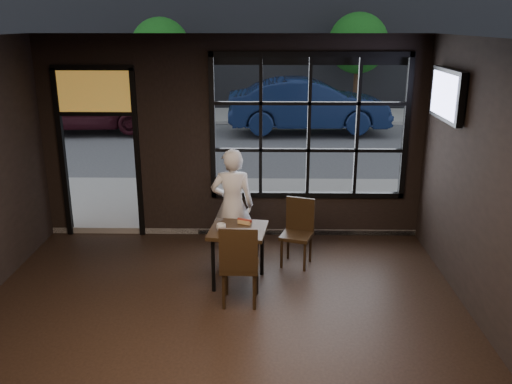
{
  "coord_description": "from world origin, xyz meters",
  "views": [
    {
      "loc": [
        0.52,
        -4.82,
        3.37
      ],
      "look_at": [
        0.4,
        2.2,
        1.15
      ],
      "focal_mm": 38.0,
      "sensor_mm": 36.0,
      "label": 1
    }
  ],
  "objects_px": {
    "chair_near": "(240,263)",
    "navy_car": "(308,105)",
    "cafe_table": "(238,256)",
    "man": "(232,206)"
  },
  "relations": [
    {
      "from": "cafe_table",
      "to": "navy_car",
      "type": "xyz_separation_m",
      "value": [
        1.66,
        10.09,
        0.51
      ]
    },
    {
      "from": "cafe_table",
      "to": "chair_near",
      "type": "bearing_deg",
      "value": -78.34
    },
    {
      "from": "cafe_table",
      "to": "chair_near",
      "type": "relative_size",
      "value": 0.74
    },
    {
      "from": "man",
      "to": "navy_car",
      "type": "relative_size",
      "value": 0.34
    },
    {
      "from": "cafe_table",
      "to": "man",
      "type": "height_order",
      "value": "man"
    },
    {
      "from": "chair_near",
      "to": "navy_car",
      "type": "distance_m",
      "value": 10.74
    },
    {
      "from": "man",
      "to": "navy_car",
      "type": "distance_m",
      "value": 9.51
    },
    {
      "from": "cafe_table",
      "to": "chair_near",
      "type": "distance_m",
      "value": 0.54
    },
    {
      "from": "man",
      "to": "navy_car",
      "type": "bearing_deg",
      "value": -102.82
    },
    {
      "from": "cafe_table",
      "to": "man",
      "type": "relative_size",
      "value": 0.47
    }
  ]
}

